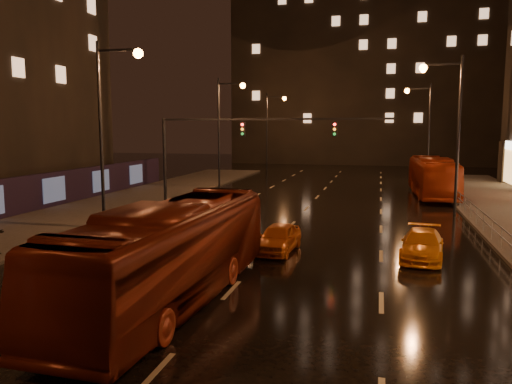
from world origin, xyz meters
TOP-DOWN VIEW (x-y plane):
  - ground at (0.00, 20.00)m, footprint 140.00×140.00m
  - sidewalk_left at (-13.50, 15.00)m, footprint 7.00×70.00m
  - building_distant at (4.00, 72.00)m, footprint 44.00×16.00m
  - traffic_signal at (-5.06, 20.00)m, footprint 15.31×0.32m
  - railing_right at (10.20, 18.00)m, footprint 0.05×56.00m
  - bus_red at (-1.50, 2.45)m, footprint 3.13×11.61m
  - bus_curb at (9.00, 30.52)m, footprint 3.08×11.56m
  - taxi_near at (0.50, 9.65)m, footprint 1.77×3.83m
  - taxi_far at (6.67, 10.00)m, footprint 2.16×4.32m

SIDE VIEW (x-z plane):
  - ground at x=0.00m, z-range 0.00..0.00m
  - sidewalk_left at x=-13.50m, z-range 0.00..0.15m
  - taxi_far at x=6.67m, z-range 0.00..1.21m
  - taxi_near at x=0.50m, z-range 0.00..1.27m
  - railing_right at x=10.20m, z-range 0.40..1.40m
  - bus_curb at x=9.00m, z-range 0.00..3.20m
  - bus_red at x=-1.50m, z-range 0.00..3.21m
  - traffic_signal at x=-5.06m, z-range 1.64..7.84m
  - building_distant at x=4.00m, z-range 0.00..36.00m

